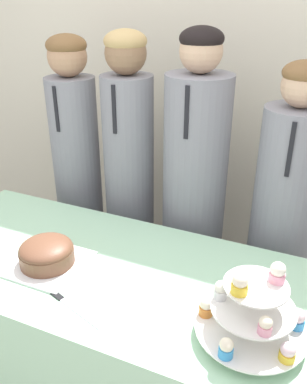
{
  "coord_description": "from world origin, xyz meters",
  "views": [
    {
      "loc": [
        0.68,
        -0.72,
        1.69
      ],
      "look_at": [
        0.18,
        0.4,
        1.08
      ],
      "focal_mm": 38.0,
      "sensor_mm": 36.0,
      "label": 1
    }
  ],
  "objects": [
    {
      "name": "student_3",
      "position": [
        0.57,
        0.96,
        0.7
      ],
      "size": [
        0.28,
        0.28,
        1.46
      ],
      "color": "gray",
      "rests_on": "ground_plane"
    },
    {
      "name": "student_2",
      "position": [
        0.15,
        0.96,
        0.75
      ],
      "size": [
        0.3,
        0.31,
        1.57
      ],
      "color": "gray",
      "rests_on": "ground_plane"
    },
    {
      "name": "student_1",
      "position": [
        -0.2,
        0.96,
        0.76
      ],
      "size": [
        0.25,
        0.26,
        1.55
      ],
      "color": "gray",
      "rests_on": "ground_plane"
    },
    {
      "name": "round_cake",
      "position": [
        -0.21,
        0.29,
        0.79
      ],
      "size": [
        0.28,
        0.28,
        0.11
      ],
      "color": "white",
      "rests_on": "table"
    },
    {
      "name": "cupcake_stand",
      "position": [
        0.58,
        0.23,
        0.85
      ],
      "size": [
        0.34,
        0.34,
        0.27
      ],
      "color": "silver",
      "rests_on": "table"
    },
    {
      "name": "cake_knife",
      "position": [
        -0.04,
        0.14,
        0.74
      ],
      "size": [
        0.29,
        0.11,
        0.01
      ],
      "rotation": [
        0.0,
        0.0,
        -0.32
      ],
      "color": "silver",
      "rests_on": "table"
    },
    {
      "name": "table",
      "position": [
        0.0,
        0.37,
        0.37
      ],
      "size": [
        1.66,
        0.73,
        0.74
      ],
      "color": "#A8DBB2",
      "rests_on": "ground_plane"
    },
    {
      "name": "wall_back",
      "position": [
        0.0,
        1.46,
        1.35
      ],
      "size": [
        9.0,
        0.06,
        2.7
      ],
      "color": "beige",
      "rests_on": "ground_plane"
    },
    {
      "name": "student_0",
      "position": [
        -0.52,
        0.96,
        0.75
      ],
      "size": [
        0.25,
        0.26,
        1.52
      ],
      "color": "gray",
      "rests_on": "ground_plane"
    }
  ]
}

